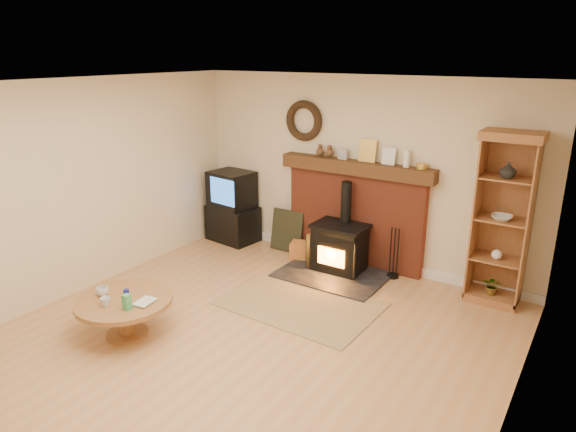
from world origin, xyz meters
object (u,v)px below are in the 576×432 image
Objects in this scene: wood_stove at (338,250)px; coffee_table at (124,306)px; curio_cabinet at (503,219)px; tv_unit at (232,208)px.

wood_stove is 1.39× the size of coffee_table.
curio_cabinet is (1.96, 0.29, 0.70)m from wood_stove.
wood_stove is 2.10m from curio_cabinet.
wood_stove reaches higher than coffee_table.
coffee_table is (-3.09, -2.97, -0.68)m from curio_cabinet.
curio_cabinet is at bearing 8.33° from wood_stove.
curio_cabinet is 2.04× the size of coffee_table.
tv_unit is at bearing 174.26° from wood_stove.
curio_cabinet is at bearing 43.92° from coffee_table.
curio_cabinet is (3.95, 0.09, 0.49)m from tv_unit.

